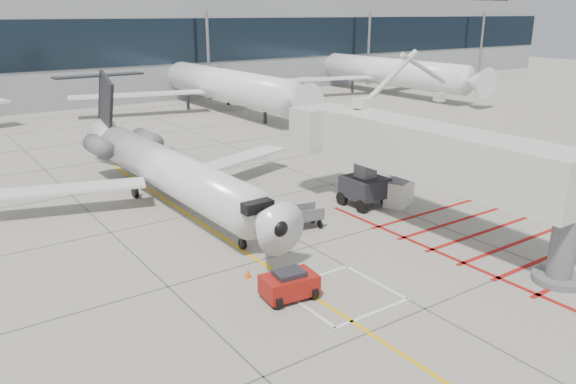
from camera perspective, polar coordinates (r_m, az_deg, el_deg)
ground_plane at (r=27.02m, az=7.38°, el=-8.27°), size 260.00×260.00×0.00m
regional_jet at (r=33.98m, az=-10.61°, el=3.71°), size 22.83×28.61×7.42m
jet_bridge at (r=31.05m, az=15.86°, el=2.50°), size 9.52×19.92×7.95m
pushback_tug at (r=24.43m, az=0.12°, el=-9.30°), size 2.48×1.71×1.36m
baggage_cart at (r=32.12m, az=1.61°, el=-2.54°), size 2.25×1.66×1.29m
ground_power_unit at (r=36.53m, az=11.21°, el=0.03°), size 2.51×2.04×1.73m
cone_nose at (r=26.50m, az=-4.09°, el=-8.18°), size 0.32×0.32×0.44m
cone_side at (r=31.85m, az=-2.61°, el=-3.56°), size 0.31×0.31×0.43m
terminal_building at (r=91.83m, az=-18.59°, el=13.92°), size 180.00×28.00×14.00m
terminal_glass_band at (r=78.46m, az=-15.55°, el=14.41°), size 180.00×0.10×6.00m
terminal_dome at (r=123.31m, az=10.25°, el=18.57°), size 40.00×28.00×28.00m
bg_aircraft_c at (r=72.17m, az=-7.53°, el=12.92°), size 35.00×38.89×11.67m
bg_aircraft_d at (r=88.36m, az=9.02°, el=13.79°), size 35.56×39.51×11.85m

